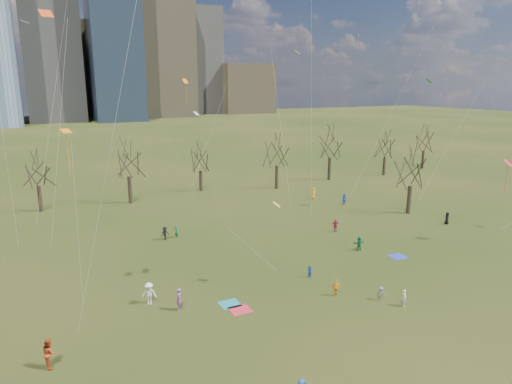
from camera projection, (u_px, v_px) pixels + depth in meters
name	position (u px, v px, depth m)	size (l,w,h in m)	color
ground	(324.00, 312.00, 35.40)	(500.00, 500.00, 0.00)	black
downtown_skyline	(62.00, 34.00, 209.42)	(212.50, 78.00, 118.00)	slate
bare_tree_row	(180.00, 162.00, 66.48)	(113.04, 29.80, 9.50)	black
blanket_teal	(230.00, 304.00, 36.64)	(1.60, 1.50, 0.03)	teal
blanket_navy	(398.00, 257.00, 46.64)	(1.60, 1.50, 0.03)	#2832BD
blanket_crimson	(240.00, 310.00, 35.70)	(1.60, 1.50, 0.03)	red
person_1	(404.00, 298.00, 36.16)	(0.51, 0.33, 1.40)	white
person_2	(49.00, 353.00, 28.35)	(0.95, 0.74, 1.96)	#B6401A
person_3	(381.00, 293.00, 37.22)	(0.75, 0.43, 1.16)	slate
person_4	(336.00, 288.00, 37.97)	(0.84, 0.35, 1.43)	#FCAD1C
person_5	(359.00, 243.00, 48.20)	(1.45, 0.46, 1.57)	#186F35
person_6	(447.00, 218.00, 57.24)	(0.75, 0.49, 1.54)	black
person_7	(179.00, 299.00, 35.47)	(0.66, 0.43, 1.81)	#954A94
person_8	(310.00, 272.00, 41.47)	(0.56, 0.44, 1.15)	#2547A1
person_9	(149.00, 293.00, 36.48)	(1.18, 0.68, 1.82)	white
person_10	(335.00, 225.00, 54.29)	(0.94, 0.39, 1.60)	#A2173A
person_12	(314.00, 193.00, 69.77)	(0.84, 0.55, 1.73)	gold
person_13	(176.00, 231.00, 52.16)	(0.56, 0.36, 1.52)	#1A7638
person_14	(344.00, 199.00, 66.20)	(0.80, 0.62, 1.64)	#263FA5
person_15	(165.00, 233.00, 51.49)	(0.99, 0.57, 1.54)	black
kites_airborne	(236.00, 119.00, 47.74)	(57.02, 40.38, 29.04)	orange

